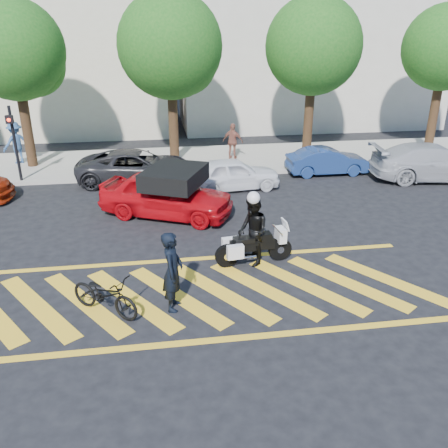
{
  "coord_description": "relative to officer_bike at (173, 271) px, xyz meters",
  "views": [
    {
      "loc": [
        -0.95,
        -10.12,
        6.25
      ],
      "look_at": [
        0.85,
        1.86,
        1.05
      ],
      "focal_mm": 38.0,
      "sensor_mm": 36.0,
      "label": 1
    }
  ],
  "objects": [
    {
      "name": "ground",
      "position": [
        0.7,
        0.5,
        -0.97
      ],
      "size": [
        90.0,
        90.0,
        0.0
      ],
      "primitive_type": "plane",
      "color": "black",
      "rests_on": "ground"
    },
    {
      "name": "pedestrian_right",
      "position": [
        3.47,
        12.29,
        0.02
      ],
      "size": [
        1.07,
        0.81,
        1.69
      ],
      "primitive_type": "imported",
      "rotation": [
        0.0,
        0.0,
        2.68
      ],
      "color": "#935443",
      "rests_on": "sidewalk"
    },
    {
      "name": "signal_pole",
      "position": [
        -5.8,
        10.24,
        0.95
      ],
      "size": [
        0.28,
        0.43,
        3.2
      ],
      "color": "black",
      "rests_on": "ground"
    },
    {
      "name": "tree_far_right",
      "position": [
        13.82,
        12.57,
        3.97
      ],
      "size": [
        4.0,
        4.0,
        7.1
      ],
      "color": "black",
      "rests_on": "ground"
    },
    {
      "name": "tree_center",
      "position": [
        0.82,
        12.57,
        4.12
      ],
      "size": [
        4.6,
        4.6,
        7.56
      ],
      "color": "black",
      "rests_on": "ground"
    },
    {
      "name": "parked_mid_right",
      "position": [
        2.81,
        8.3,
        -0.34
      ],
      "size": [
        3.85,
        1.85,
        1.27
      ],
      "primitive_type": "imported",
      "rotation": [
        0.0,
        0.0,
        1.67
      ],
      "color": "white",
      "rests_on": "ground"
    },
    {
      "name": "crosswalk",
      "position": [
        0.66,
        0.5,
        -0.97
      ],
      "size": [
        12.33,
        4.0,
        0.01
      ],
      "color": "yellow",
      "rests_on": "ground"
    },
    {
      "name": "building_right",
      "position": [
        9.7,
        21.5,
        4.53
      ],
      "size": [
        16.0,
        8.0,
        11.0
      ],
      "primitive_type": "cube",
      "color": "beige",
      "rests_on": "ground"
    },
    {
      "name": "tree_left",
      "position": [
        -5.68,
        12.57,
        4.02
      ],
      "size": [
        4.2,
        4.2,
        7.26
      ],
      "color": "black",
      "rests_on": "ground"
    },
    {
      "name": "parked_right",
      "position": [
        7.25,
        9.7,
        -0.38
      ],
      "size": [
        3.56,
        1.24,
        1.17
      ],
      "primitive_type": "imported",
      "rotation": [
        0.0,
        0.0,
        1.57
      ],
      "color": "navy",
      "rests_on": "ground"
    },
    {
      "name": "red_convertible",
      "position": [
        0.07,
        5.83,
        -0.19
      ],
      "size": [
        4.92,
        3.59,
        1.56
      ],
      "primitive_type": "imported",
      "rotation": [
        0.0,
        0.0,
        1.14
      ],
      "color": "#B7080F",
      "rests_on": "ground"
    },
    {
      "name": "police_motorcycle",
      "position": [
        2.29,
        1.92,
        -0.44
      ],
      "size": [
        2.22,
        0.76,
        0.98
      ],
      "rotation": [
        0.0,
        0.0,
        0.12
      ],
      "color": "black",
      "rests_on": "ground"
    },
    {
      "name": "sidewalk",
      "position": [
        0.7,
        12.5,
        -0.9
      ],
      "size": [
        60.0,
        5.0,
        0.15
      ],
      "primitive_type": "cube",
      "color": "#9E998E",
      "rests_on": "ground"
    },
    {
      "name": "bicycle",
      "position": [
        -1.57,
        0.01,
        -0.48
      ],
      "size": [
        1.88,
        1.64,
        0.98
      ],
      "primitive_type": "imported",
      "rotation": [
        0.0,
        0.0,
        0.93
      ],
      "color": "black",
      "rests_on": "ground"
    },
    {
      "name": "pedestrian_left",
      "position": [
        -6.52,
        13.05,
        0.13
      ],
      "size": [
        1.41,
        1.31,
        1.9
      ],
      "primitive_type": "imported",
      "rotation": [
        0.0,
        0.0,
        3.8
      ],
      "color": "#32558A",
      "rests_on": "sidewalk"
    },
    {
      "name": "parked_mid_left",
      "position": [
        -0.99,
        9.7,
        -0.29
      ],
      "size": [
        5.12,
        2.81,
        1.36
      ],
      "primitive_type": "imported",
      "rotation": [
        0.0,
        0.0,
        1.45
      ],
      "color": "black",
      "rests_on": "ground"
    },
    {
      "name": "officer_moto",
      "position": [
        2.27,
        1.92,
        0.0
      ],
      "size": [
        0.85,
        1.03,
        1.95
      ],
      "primitive_type": "imported",
      "rotation": [
        0.0,
        0.0,
        -1.45
      ],
      "color": "black",
      "rests_on": "ground"
    },
    {
      "name": "officer_bike",
      "position": [
        0.0,
        0.0,
        0.0
      ],
      "size": [
        0.62,
        0.8,
        1.94
      ],
      "primitive_type": "imported",
      "rotation": [
        0.0,
        0.0,
        1.34
      ],
      "color": "black",
      "rests_on": "ground"
    },
    {
      "name": "tree_right",
      "position": [
        7.32,
        12.57,
        4.07
      ],
      "size": [
        4.4,
        4.4,
        7.41
      ],
      "color": "black",
      "rests_on": "ground"
    },
    {
      "name": "building_left",
      "position": [
        -7.3,
        21.5,
        4.03
      ],
      "size": [
        16.0,
        8.0,
        10.0
      ],
      "primitive_type": "cube",
      "color": "beige",
      "rests_on": "ground"
    },
    {
      "name": "parked_far_right",
      "position": [
        11.4,
        8.3,
        -0.22
      ],
      "size": [
        5.41,
        2.7,
        1.51
      ],
      "primitive_type": "imported",
      "rotation": [
        0.0,
        0.0,
        1.46
      ],
      "color": "#A1A3A9",
      "rests_on": "ground"
    }
  ]
}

